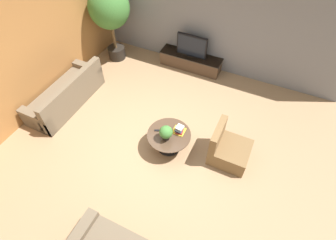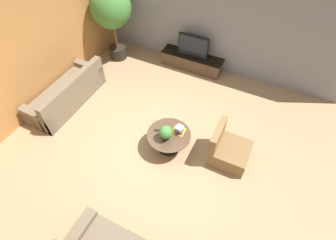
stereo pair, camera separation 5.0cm
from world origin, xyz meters
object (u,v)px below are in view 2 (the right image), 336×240
at_px(television, 193,46).
at_px(coffee_table, 169,138).
at_px(couch_by_wall, 67,94).
at_px(armchair_wicker, 228,150).
at_px(potted_palm_tall, 111,10).
at_px(media_console, 192,61).
at_px(potted_plant_tabletop, 166,133).

bearing_deg(television, coffee_table, -77.22).
xyz_separation_m(coffee_table, couch_by_wall, (-2.96, 0.16, -0.04)).
distance_m(armchair_wicker, potted_palm_tall, 4.82).
distance_m(couch_by_wall, potted_palm_tall, 2.56).
bearing_deg(couch_by_wall, potted_palm_tall, 178.57).
xyz_separation_m(television, potted_palm_tall, (-2.25, -0.51, 0.78)).
bearing_deg(armchair_wicker, potted_palm_tall, 63.15).
bearing_deg(television, media_console, 90.00).
bearing_deg(armchair_wicker, media_console, 36.11).
distance_m(television, potted_plant_tabletop, 3.11).
bearing_deg(media_console, coffee_table, -77.23).
height_order(television, coffee_table, television).
distance_m(coffee_table, potted_palm_tall, 3.96).
height_order(armchair_wicker, potted_plant_tabletop, armchair_wicker).
bearing_deg(couch_by_wall, potted_plant_tabletop, 84.53).
bearing_deg(potted_plant_tabletop, potted_palm_tall, 138.89).
xyz_separation_m(armchair_wicker, potted_palm_tall, (-4.15, 2.10, 1.24)).
height_order(coffee_table, couch_by_wall, couch_by_wall).
relative_size(television, couch_by_wall, 0.40).
height_order(media_console, coffee_table, coffee_table).
bearing_deg(potted_palm_tall, armchair_wicker, -26.85).
height_order(television, potted_palm_tall, potted_palm_tall).
xyz_separation_m(armchair_wicker, potted_plant_tabletop, (-1.26, -0.42, 0.38)).
height_order(couch_by_wall, potted_palm_tall, potted_palm_tall).
bearing_deg(couch_by_wall, armchair_wicker, 91.92).
relative_size(television, armchair_wicker, 1.02).
bearing_deg(potted_plant_tabletop, television, 102.07).
distance_m(media_console, potted_plant_tabletop, 3.14).
xyz_separation_m(media_console, coffee_table, (0.66, -2.92, 0.10)).
relative_size(media_console, potted_palm_tall, 0.83).
relative_size(media_console, couch_by_wall, 0.84).
xyz_separation_m(potted_palm_tall, potted_plant_tabletop, (2.89, -2.53, -0.86)).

